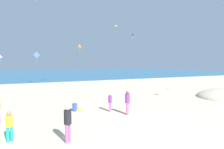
{
  "coord_description": "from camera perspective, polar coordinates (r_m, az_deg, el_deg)",
  "views": [
    {
      "loc": [
        -5.51,
        -6.45,
        3.69
      ],
      "look_at": [
        0.0,
        7.56,
        2.61
      ],
      "focal_mm": 27.01,
      "sensor_mm": 36.0,
      "label": 1
    }
  ],
  "objects": [
    {
      "name": "kite_black",
      "position": [
        39.31,
        6.99,
        13.32
      ],
      "size": [
        0.65,
        0.63,
        1.53
      ],
      "rotation": [
        0.0,
        0.0,
        5.38
      ],
      "color": "black"
    },
    {
      "name": "ground_plane",
      "position": [
        17.73,
        -2.92,
        -7.91
      ],
      "size": [
        120.0,
        120.0,
        0.0
      ],
      "primitive_type": "plane",
      "color": "beige"
    },
    {
      "name": "kite_blue",
      "position": [
        30.02,
        -24.13,
        6.02
      ],
      "size": [
        1.04,
        0.26,
        1.91
      ],
      "rotation": [
        0.0,
        0.0,
        6.28
      ],
      "color": "blue"
    },
    {
      "name": "person_2",
      "position": [
        9.39,
        -31.42,
        -14.19
      ],
      "size": [
        0.35,
        0.35,
        1.45
      ],
      "rotation": [
        0.0,
        0.0,
        1.84
      ],
      "color": "#19ADB2",
      "rests_on": "ground_plane"
    },
    {
      "name": "kite_yellow",
      "position": [
        33.67,
        1.28,
        16.15
      ],
      "size": [
        0.8,
        0.81,
        1.68
      ],
      "rotation": [
        0.0,
        0.0,
        3.96
      ],
      "color": "yellow"
    },
    {
      "name": "ocean_water",
      "position": [
        63.18,
        -16.43,
        0.61
      ],
      "size": [
        120.0,
        60.0,
        0.05
      ],
      "primitive_type": "cube",
      "color": "teal",
      "rests_on": "ground_plane"
    },
    {
      "name": "person_1",
      "position": [
        12.77,
        -0.64,
        -8.98
      ],
      "size": [
        0.39,
        0.39,
        1.38
      ],
      "rotation": [
        0.0,
        0.0,
        2.46
      ],
      "color": "#D8599E",
      "rests_on": "ground_plane"
    },
    {
      "name": "kite_pink",
      "position": [
        37.05,
        -33.54,
        4.93
      ],
      "size": [
        0.6,
        0.13,
        1.41
      ],
      "rotation": [
        0.0,
        0.0,
        3.2
      ],
      "color": "pink"
    },
    {
      "name": "kite_orange",
      "position": [
        24.75,
        -10.96,
        9.51
      ],
      "size": [
        0.61,
        0.84,
        1.4
      ],
      "rotation": [
        0.0,
        0.0,
        0.12
      ],
      "color": "orange"
    },
    {
      "name": "person_5",
      "position": [
        12.07,
        5.26,
        -8.87
      ],
      "size": [
        0.48,
        0.48,
        1.7
      ],
      "rotation": [
        0.0,
        0.0,
        5.59
      ],
      "color": "#D8599E",
      "rests_on": "ground_plane"
    },
    {
      "name": "person_0",
      "position": [
        13.32,
        -12.29,
        -10.78
      ],
      "size": [
        0.66,
        0.42,
        0.78
      ],
      "rotation": [
        0.0,
        0.0,
        0.14
      ],
      "color": "blue",
      "rests_on": "ground_plane"
    },
    {
      "name": "person_4",
      "position": [
        8.29,
        -14.76,
        -14.96
      ],
      "size": [
        0.49,
        0.49,
        1.73
      ],
      "rotation": [
        0.0,
        0.0,
        5.55
      ],
      "color": "#D8599E",
      "rests_on": "ground_plane"
    }
  ]
}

